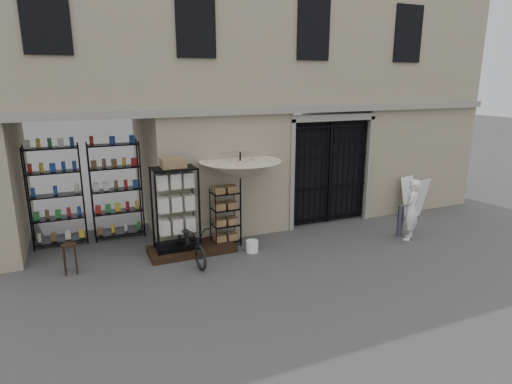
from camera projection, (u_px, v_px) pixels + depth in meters
name	position (u px, v px, depth m)	size (l,w,h in m)	color
ground	(313.00, 260.00, 9.73)	(80.00, 80.00, 0.00)	black
main_building	(246.00, 61.00, 12.14)	(14.00, 4.00, 9.00)	gray
shop_recess	(89.00, 188.00, 10.11)	(3.00, 1.70, 3.00)	black
shop_shelving	(87.00, 193.00, 10.60)	(2.70, 0.50, 2.50)	black
iron_gate	(327.00, 171.00, 12.05)	(2.50, 0.21, 3.00)	black
step_platform	(192.00, 249.00, 10.16)	(2.00, 0.90, 0.15)	black
display_cabinet	(176.00, 213.00, 9.82)	(1.07, 0.79, 2.08)	black
wire_rack	(225.00, 218.00, 10.42)	(0.68, 0.52, 1.43)	black
market_umbrella	(240.00, 165.00, 10.19)	(2.22, 2.24, 2.80)	black
white_bucket	(252.00, 246.00, 10.17)	(0.29, 0.29, 0.28)	white
bicycle	(192.00, 261.00, 9.70)	(0.59, 0.89, 1.70)	black
wooden_stool	(70.00, 258.00, 8.98)	(0.39, 0.39, 0.65)	black
steel_bollard	(400.00, 221.00, 11.14)	(0.15, 0.15, 0.84)	#555965
shopkeeper	(408.00, 239.00, 11.03)	(0.57, 1.57, 0.38)	white
easel_sign	(414.00, 197.00, 12.65)	(0.68, 0.75, 1.17)	silver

